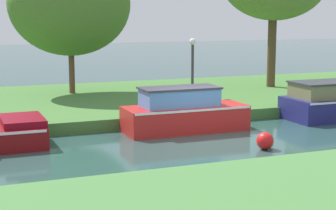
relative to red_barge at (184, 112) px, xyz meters
name	(u,v)px	position (x,y,z in m)	size (l,w,h in m)	color
ground_plane	(211,137)	(0.41, -1.20, -0.62)	(120.00, 120.00, 0.00)	#2A4C48
riverbank_far	(139,100)	(0.41, 5.80, -0.42)	(72.00, 10.00, 0.40)	#457735
red_barge	(184,112)	(0.00, 0.00, 0.00)	(4.06, 1.52, 1.47)	red
willow_tree_left	(70,4)	(-2.13, 7.36, 3.64)	(5.25, 4.12, 6.09)	brown
lamp_post	(193,63)	(1.21, 2.02, 1.41)	(0.24, 0.24, 2.54)	#333338
mooring_post_near	(162,104)	(-0.19, 1.48, 0.07)	(0.17, 0.17, 0.59)	#4C3627
channel_buoy	(265,141)	(1.14, -3.17, -0.37)	(0.49, 0.49, 0.49)	red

